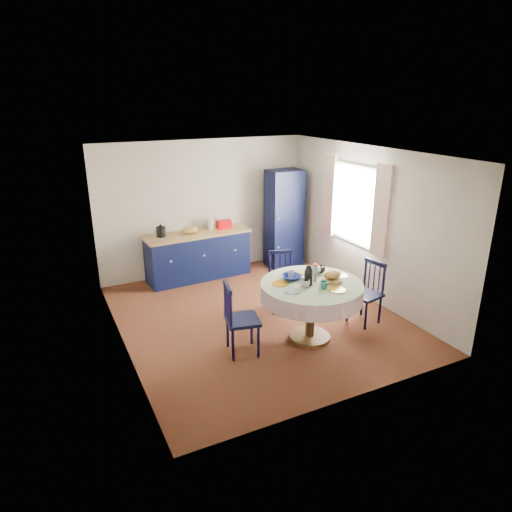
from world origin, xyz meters
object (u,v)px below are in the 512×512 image
at_px(chair_far, 282,281).
at_px(dining_table, 312,292).
at_px(kitchen_counter, 198,254).
at_px(mug_c, 321,269).
at_px(pantry_cabinet, 284,219).
at_px(cobalt_bowl, 291,277).
at_px(mug_b, 324,285).
at_px(mug_a, 305,283).
at_px(mug_d, 291,274).
at_px(chair_left, 239,318).
at_px(chair_right, 367,292).

bearing_deg(chair_far, dining_table, -78.60).
distance_m(kitchen_counter, dining_table, 2.94).
relative_size(kitchen_counter, chair_far, 2.12).
relative_size(chair_far, mug_c, 7.59).
distance_m(kitchen_counter, chair_far, 1.98).
height_order(pantry_cabinet, cobalt_bowl, pantry_cabinet).
height_order(pantry_cabinet, chair_far, pantry_cabinet).
bearing_deg(mug_b, pantry_cabinet, 69.79).
distance_m(kitchen_counter, mug_c, 2.80).
bearing_deg(mug_a, dining_table, 23.61).
xyz_separation_m(kitchen_counter, dining_table, (0.63, -2.86, 0.26)).
distance_m(chair_far, mug_d, 0.88).
bearing_deg(pantry_cabinet, chair_left, -129.16).
relative_size(kitchen_counter, mug_c, 16.05).
height_order(dining_table, mug_a, dining_table).
bearing_deg(mug_b, mug_d, 108.96).
distance_m(chair_left, mug_a, 0.98).
height_order(chair_left, mug_d, chair_left).
height_order(kitchen_counter, chair_left, kitchen_counter).
xyz_separation_m(dining_table, chair_right, (1.03, 0.07, -0.24)).
bearing_deg(chair_far, mug_a, -86.30).
xyz_separation_m(pantry_cabinet, chair_right, (-0.10, -2.68, -0.48)).
bearing_deg(kitchen_counter, mug_a, -84.10).
xyz_separation_m(chair_left, mug_c, (1.37, 0.17, 0.39)).
height_order(chair_far, mug_d, mug_d).
bearing_deg(kitchen_counter, mug_b, -81.16).
height_order(kitchen_counter, mug_a, kitchen_counter).
xyz_separation_m(pantry_cabinet, mug_c, (-0.80, -2.48, -0.06)).
xyz_separation_m(chair_right, mug_a, (-1.19, -0.14, 0.42)).
height_order(kitchen_counter, pantry_cabinet, pantry_cabinet).
relative_size(chair_right, mug_c, 7.63).
xyz_separation_m(chair_left, mug_d, (0.89, 0.20, 0.39)).
xyz_separation_m(chair_far, chair_right, (0.91, -0.95, 0.00)).
xyz_separation_m(kitchen_counter, cobalt_bowl, (0.44, -2.62, 0.42)).
bearing_deg(dining_table, kitchen_counter, 102.35).
bearing_deg(mug_a, pantry_cabinet, 65.47).
bearing_deg(mug_b, cobalt_bowl, 114.90).
height_order(mug_a, mug_b, mug_a).
bearing_deg(kitchen_counter, chair_right, -62.53).
distance_m(pantry_cabinet, dining_table, 2.99).
bearing_deg(kitchen_counter, pantry_cabinet, -6.72).
relative_size(kitchen_counter, pantry_cabinet, 1.04).
distance_m(dining_table, chair_left, 1.07).
xyz_separation_m(chair_left, chair_far, (1.15, 0.92, -0.02)).
relative_size(mug_c, cobalt_bowl, 0.46).
relative_size(kitchen_counter, cobalt_bowl, 7.44).
bearing_deg(chair_far, cobalt_bowl, -93.35).
xyz_separation_m(mug_a, mug_b, (0.19, -0.16, -0.00)).
xyz_separation_m(kitchen_counter, chair_left, (-0.41, -2.76, 0.05)).
distance_m(mug_b, cobalt_bowl, 0.52).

